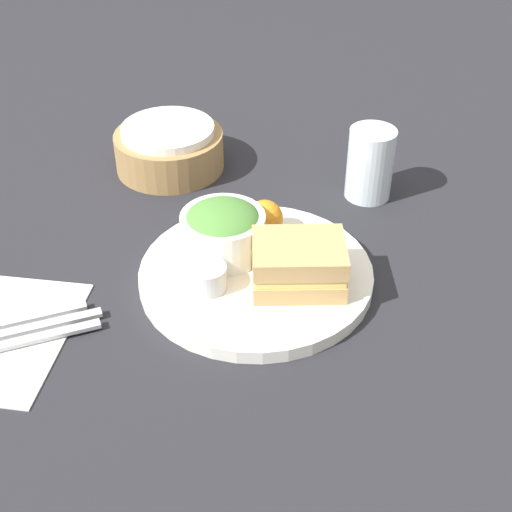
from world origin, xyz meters
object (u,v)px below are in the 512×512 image
(salad_bowl, at_px, (223,229))
(dressing_cup, at_px, (207,277))
(sandwich, at_px, (299,264))
(spoon, at_px, (10,322))
(knife, at_px, (11,333))
(drink_glass, at_px, (370,164))
(plate, at_px, (256,275))
(bread_basket, at_px, (169,148))
(fork, at_px, (13,344))

(salad_bowl, distance_m, dressing_cup, 0.07)
(sandwich, bearing_deg, spoon, -161.72)
(salad_bowl, xyz_separation_m, spoon, (-0.21, -0.15, -0.04))
(sandwich, xyz_separation_m, knife, (-0.30, -0.12, -0.04))
(drink_glass, relative_size, spoon, 0.60)
(sandwich, height_order, knife, sandwich)
(plate, bearing_deg, bread_basket, 123.95)
(knife, bearing_deg, salad_bowl, -169.62)
(drink_glass, distance_m, fork, 0.52)
(salad_bowl, distance_m, knife, 0.27)
(dressing_cup, relative_size, bread_basket, 0.29)
(drink_glass, height_order, bread_basket, drink_glass)
(bread_basket, xyz_separation_m, spoon, (-0.09, -0.37, -0.03))
(sandwich, xyz_separation_m, spoon, (-0.31, -0.10, -0.04))
(dressing_cup, distance_m, spoon, 0.22)
(sandwich, relative_size, bread_basket, 0.73)
(drink_glass, height_order, spoon, drink_glass)
(dressing_cup, xyz_separation_m, bread_basket, (-0.12, 0.29, 0.00))
(drink_glass, xyz_separation_m, knife, (-0.38, -0.35, -0.04))
(knife, bearing_deg, bread_basket, -130.93)
(plate, relative_size, salad_bowl, 2.71)
(salad_bowl, xyz_separation_m, fork, (-0.20, -0.18, -0.04))
(dressing_cup, bearing_deg, bread_basket, 111.90)
(sandwich, height_order, salad_bowl, salad_bowl)
(drink_glass, height_order, knife, drink_glass)
(drink_glass, bearing_deg, plate, -120.97)
(sandwich, distance_m, knife, 0.33)
(bread_basket, bearing_deg, sandwich, -50.55)
(spoon, bearing_deg, fork, 90.00)
(fork, bearing_deg, knife, -90.00)
(plate, xyz_separation_m, dressing_cup, (-0.05, -0.04, 0.02))
(dressing_cup, xyz_separation_m, drink_glass, (0.18, 0.25, 0.02))
(salad_bowl, bearing_deg, drink_glass, 46.69)
(dressing_cup, xyz_separation_m, knife, (-0.20, -0.10, -0.03))
(bread_basket, bearing_deg, knife, -102.31)
(plate, relative_size, bread_basket, 1.75)
(sandwich, bearing_deg, plate, 160.82)
(plate, bearing_deg, sandwich, -19.18)
(plate, relative_size, dressing_cup, 6.10)
(drink_glass, xyz_separation_m, fork, (-0.37, -0.36, -0.04))
(fork, height_order, knife, same)
(sandwich, xyz_separation_m, fork, (-0.29, -0.13, -0.04))
(dressing_cup, relative_size, drink_glass, 0.45)
(fork, bearing_deg, bread_basket, -129.26)
(plate, distance_m, drink_glass, 0.25)
(dressing_cup, height_order, spoon, dressing_cup)
(drink_glass, bearing_deg, spoon, -139.22)
(plate, xyz_separation_m, fork, (-0.24, -0.15, -0.00))
(drink_glass, distance_m, knife, 0.52)
(drink_glass, bearing_deg, salad_bowl, -133.31)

